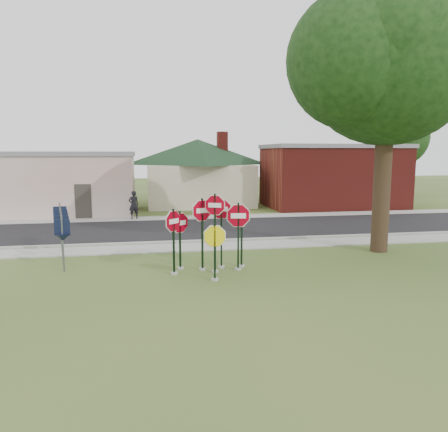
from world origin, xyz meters
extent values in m
plane|color=#36511E|center=(0.00, 0.00, 0.00)|extent=(120.00, 120.00, 0.00)
cube|color=gray|center=(0.00, 5.50, 0.03)|extent=(60.00, 1.60, 0.06)
cube|color=black|center=(0.00, 10.00, 0.02)|extent=(60.00, 7.00, 0.04)
cube|color=gray|center=(0.00, 14.30, 0.03)|extent=(60.00, 1.60, 0.06)
cube|color=gray|center=(0.00, 6.50, 0.07)|extent=(60.00, 0.20, 0.14)
cylinder|color=gray|center=(0.18, 1.42, 0.04)|extent=(0.24, 0.24, 0.08)
cube|color=black|center=(0.18, 1.42, 1.37)|extent=(0.07, 0.07, 2.74)
cylinder|color=white|center=(0.18, 1.42, 2.35)|extent=(0.91, 0.37, 0.97)
cylinder|color=maroon|center=(0.18, 1.42, 2.35)|extent=(0.84, 0.35, 0.90)
cube|color=white|center=(0.18, 1.42, 2.35)|extent=(0.42, 0.18, 0.15)
cylinder|color=gray|center=(0.02, 0.46, 0.04)|extent=(0.24, 0.24, 0.08)
cube|color=black|center=(0.02, 0.46, 0.93)|extent=(0.06, 0.05, 1.87)
cylinder|color=white|center=(0.02, 0.46, 1.46)|extent=(1.00, 0.08, 1.00)
cylinder|color=yellow|center=(0.02, 0.46, 1.46)|extent=(0.93, 0.08, 0.93)
cylinder|color=gray|center=(-1.23, 1.43, 0.04)|extent=(0.24, 0.24, 0.08)
cube|color=black|center=(-1.23, 1.43, 1.12)|extent=(0.08, 0.08, 2.25)
cylinder|color=white|center=(-1.23, 1.43, 1.84)|extent=(0.72, 0.74, 1.02)
cylinder|color=maroon|center=(-1.23, 1.43, 1.84)|extent=(0.67, 0.69, 0.94)
cube|color=white|center=(-1.23, 1.43, 1.84)|extent=(0.33, 0.34, 0.16)
cylinder|color=gray|center=(1.04, 1.60, 0.04)|extent=(0.24, 0.24, 0.08)
cube|color=black|center=(1.04, 1.60, 1.20)|extent=(0.07, 0.06, 2.39)
cylinder|color=white|center=(1.04, 1.60, 1.94)|extent=(1.13, 0.15, 1.14)
cylinder|color=maroon|center=(1.04, 1.60, 1.94)|extent=(1.05, 0.15, 1.05)
cube|color=white|center=(1.04, 1.60, 1.94)|extent=(0.52, 0.07, 0.18)
cylinder|color=gray|center=(0.50, 1.98, 0.04)|extent=(0.24, 0.24, 0.08)
cube|color=black|center=(0.50, 1.98, 1.27)|extent=(0.07, 0.06, 2.54)
cylinder|color=white|center=(0.50, 1.98, 2.14)|extent=(0.98, 0.21, 0.99)
cylinder|color=maroon|center=(0.50, 1.98, 2.14)|extent=(0.90, 0.20, 0.92)
cube|color=white|center=(0.50, 1.98, 2.14)|extent=(0.45, 0.10, 0.16)
cylinder|color=gray|center=(-0.21, 1.79, 0.04)|extent=(0.24, 0.24, 0.08)
cube|color=black|center=(-0.21, 1.79, 1.28)|extent=(0.07, 0.07, 2.55)
cylinder|color=white|center=(-0.21, 1.79, 2.13)|extent=(0.97, 0.44, 1.06)
cylinder|color=maroon|center=(-0.21, 1.79, 2.13)|extent=(0.90, 0.41, 0.98)
cube|color=white|center=(-0.21, 1.79, 2.13)|extent=(0.45, 0.20, 0.17)
cylinder|color=gray|center=(1.24, 1.98, 0.04)|extent=(0.24, 0.24, 0.08)
cube|color=black|center=(1.24, 1.98, 1.13)|extent=(0.07, 0.07, 2.26)
cylinder|color=white|center=(1.24, 1.98, 1.86)|extent=(0.31, 0.95, 0.99)
cylinder|color=maroon|center=(1.24, 1.98, 1.86)|extent=(0.29, 0.88, 0.92)
cube|color=white|center=(1.24, 1.98, 1.86)|extent=(0.15, 0.44, 0.16)
cylinder|color=gray|center=(-0.97, 2.08, 0.04)|extent=(0.24, 0.24, 0.08)
cube|color=black|center=(-0.97, 2.08, 1.04)|extent=(0.08, 0.07, 2.08)
cylinder|color=white|center=(-0.97, 2.08, 1.67)|extent=(0.87, 0.53, 1.01)
cylinder|color=maroon|center=(-0.97, 2.08, 1.67)|extent=(0.81, 0.50, 0.93)
cube|color=white|center=(-0.97, 2.08, 1.67)|extent=(0.40, 0.25, 0.16)
cube|color=#59595E|center=(-5.00, 2.50, 1.00)|extent=(0.05, 0.05, 2.00)
cube|color=black|center=(-5.00, 2.50, 1.55)|extent=(0.55, 0.13, 0.55)
cone|color=black|center=(-5.00, 2.50, 1.20)|extent=(0.65, 0.65, 0.25)
cube|color=#59595E|center=(-5.20, 3.50, 1.00)|extent=(0.05, 0.05, 2.00)
cube|color=black|center=(-5.20, 3.50, 1.55)|extent=(0.55, 0.09, 0.55)
cone|color=black|center=(-5.20, 3.50, 1.20)|extent=(0.62, 0.62, 0.25)
cube|color=#59595E|center=(-5.40, 4.50, 1.00)|extent=(0.05, 0.05, 2.00)
cube|color=black|center=(-5.40, 4.50, 1.55)|extent=(0.55, 0.05, 0.55)
cone|color=black|center=(-5.40, 4.50, 1.20)|extent=(0.58, 0.58, 0.25)
cube|color=#59595E|center=(-5.60, 5.50, 1.00)|extent=(0.05, 0.05, 2.00)
cube|color=black|center=(-5.60, 5.50, 1.55)|extent=(0.55, 0.05, 0.55)
cone|color=black|center=(-5.60, 5.50, 1.20)|extent=(0.58, 0.58, 0.25)
cube|color=#59595E|center=(-5.80, 6.50, 1.00)|extent=(0.05, 0.05, 2.00)
cube|color=black|center=(-5.80, 6.50, 1.55)|extent=(0.55, 0.09, 0.55)
cone|color=black|center=(-5.80, 6.50, 1.20)|extent=(0.62, 0.62, 0.25)
cube|color=beige|center=(-9.00, 18.00, 2.00)|extent=(12.00, 6.00, 4.00)
cube|color=slate|center=(-9.00, 18.00, 4.05)|extent=(12.20, 6.20, 0.30)
cube|color=#332D28|center=(-6.00, 15.02, 1.10)|extent=(1.00, 0.10, 2.20)
cube|color=beige|center=(2.00, 22.00, 1.60)|extent=(8.00, 8.00, 3.20)
pyramid|color=black|center=(2.00, 22.00, 5.20)|extent=(11.60, 11.60, 2.00)
cube|color=maroon|center=(4.00, 22.00, 5.00)|extent=(0.80, 0.80, 1.60)
cube|color=maroon|center=(12.00, 18.50, 2.25)|extent=(10.00, 6.00, 4.50)
cube|color=slate|center=(12.00, 18.50, 4.60)|extent=(10.20, 6.20, 0.30)
cube|color=white|center=(10.00, 15.55, 2.60)|extent=(2.00, 0.08, 0.90)
cylinder|color=black|center=(7.50, 3.50, 3.08)|extent=(0.70, 0.70, 6.16)
sphere|color=black|center=(7.50, 3.50, 7.92)|extent=(7.06, 7.06, 7.06)
cylinder|color=black|center=(22.00, 26.00, 2.00)|extent=(0.50, 0.50, 4.00)
sphere|color=black|center=(22.00, 26.00, 5.60)|extent=(5.60, 5.60, 5.60)
imported|color=black|center=(-2.91, 14.26, 0.93)|extent=(0.73, 0.58, 1.74)
camera|label=1|loc=(-2.08, -13.10, 4.10)|focal=35.00mm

